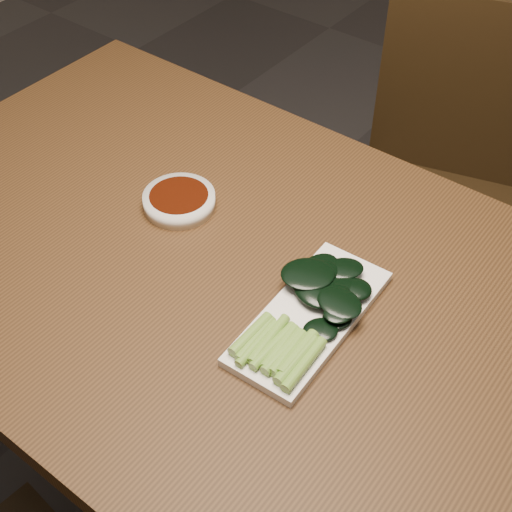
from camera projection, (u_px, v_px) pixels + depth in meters
name	position (u px, v px, depth m)	size (l,w,h in m)	color
ground	(254.00, 507.00, 1.61)	(6.00, 6.00, 0.00)	#2B2929
table	(253.00, 310.00, 1.13)	(1.40, 0.80, 0.75)	#422812
chair_far	(453.00, 191.00, 1.64)	(0.56, 0.56, 0.89)	black
sauce_bowl	(179.00, 200.00, 1.19)	(0.12, 0.12, 0.03)	white
serving_plate	(310.00, 317.00, 1.02)	(0.13, 0.28, 0.01)	white
gai_lan	(309.00, 309.00, 1.00)	(0.16, 0.27, 0.02)	#75A539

